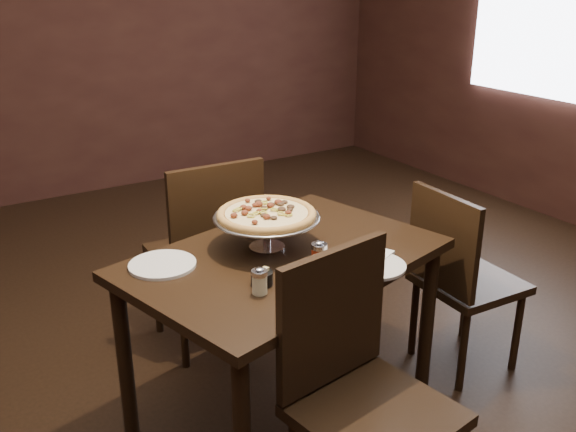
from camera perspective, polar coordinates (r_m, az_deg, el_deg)
room at (r=2.29m, az=1.73°, el=11.06°), size 6.04×7.04×2.84m
dining_table at (r=2.56m, az=-0.36°, el=-5.44°), size 1.37×1.08×0.76m
pizza_stand at (r=2.52m, az=-1.92°, el=0.12°), size 0.42×0.42×0.17m
parmesan_shaker at (r=2.21m, az=-2.54°, el=-5.81°), size 0.06×0.06×0.10m
pepper_flake_shaker at (r=2.39m, az=2.78°, el=-3.47°), size 0.06×0.06×0.11m
packet_caddy at (r=2.28m, az=-2.34°, el=-5.50°), size 0.08×0.08×0.06m
napkin_stack at (r=2.51m, az=7.17°, el=-3.44°), size 0.20×0.20×0.02m
plate_left at (r=2.46m, az=-11.10°, el=-4.26°), size 0.25×0.25×0.01m
plate_near at (r=2.43m, az=7.62°, el=-4.39°), size 0.24×0.24×0.01m
serving_spatula at (r=2.50m, az=0.66°, el=-0.14°), size 0.17×0.17×0.02m
chair_far at (r=3.12m, az=-7.12°, el=-2.83°), size 0.48×0.48×0.99m
chair_near at (r=2.17m, az=6.30°, el=-14.84°), size 0.52×0.52×0.98m
chair_side at (r=3.06m, az=14.96°, el=-5.00°), size 0.44×0.44×0.90m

